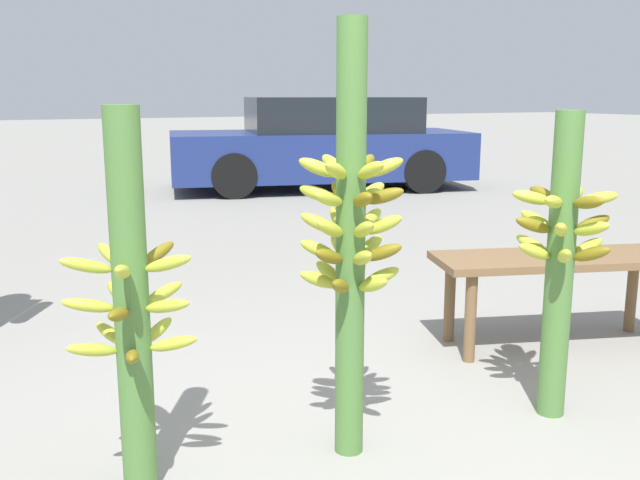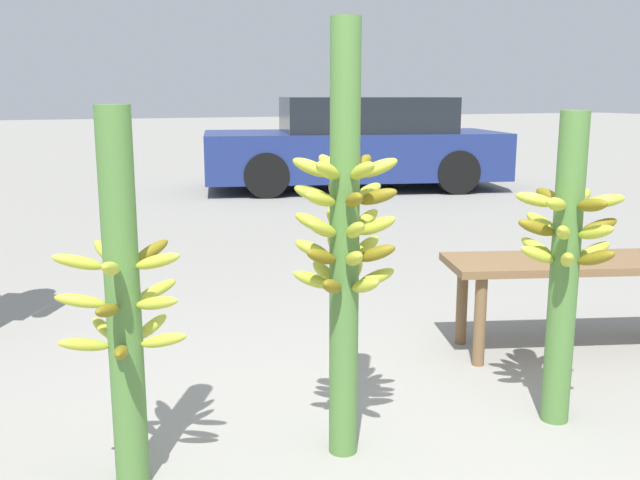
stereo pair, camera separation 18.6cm
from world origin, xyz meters
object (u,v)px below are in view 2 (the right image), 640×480
at_px(banana_stalk_left, 123,303).
at_px(banana_stalk_center, 344,239).
at_px(parked_car, 356,145).
at_px(banana_stalk_right, 565,258).
at_px(market_bench, 574,273).

xyz_separation_m(banana_stalk_left, banana_stalk_center, (0.78, -0.09, 0.17)).
relative_size(banana_stalk_center, parked_car, 0.35).
bearing_deg(banana_stalk_right, parked_car, 70.13).
relative_size(banana_stalk_left, banana_stalk_center, 0.82).
height_order(market_bench, parked_car, parked_car).
xyz_separation_m(banana_stalk_right, market_bench, (0.64, 0.62, -0.27)).
distance_m(banana_stalk_right, parked_car, 7.57).
bearing_deg(parked_car, banana_stalk_center, 168.65).
bearing_deg(market_bench, banana_stalk_center, -143.46).
height_order(banana_stalk_right, parked_car, parked_car).
bearing_deg(parked_car, banana_stalk_left, 163.47).
relative_size(banana_stalk_right, market_bench, 0.92).
relative_size(banana_stalk_center, banana_stalk_right, 1.25).
bearing_deg(market_bench, banana_stalk_left, -151.23).
xyz_separation_m(banana_stalk_right, parked_car, (2.57, 7.12, -0.06)).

